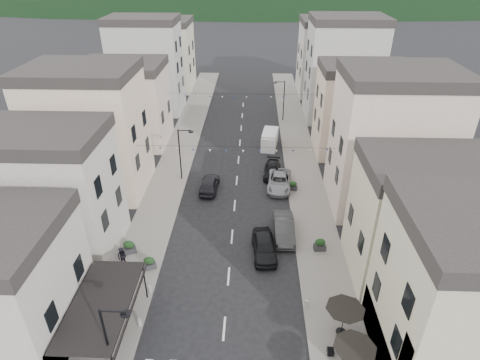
{
  "coord_description": "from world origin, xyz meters",
  "views": [
    {
      "loc": [
        1.72,
        -12.35,
        22.17
      ],
      "look_at": [
        0.57,
        20.05,
        3.5
      ],
      "focal_mm": 30.0,
      "sensor_mm": 36.0,
      "label": 1
    }
  ],
  "objects_px": {
    "parked_car_e": "(209,184)",
    "pedestrian_b": "(122,257)",
    "parked_car_c": "(279,182)",
    "parked_car_d": "(272,170)",
    "parked_car_b": "(284,228)",
    "delivery_van": "(270,139)",
    "pedestrian_a": "(115,285)",
    "parked_car_a": "(264,246)"
  },
  "relations": [
    {
      "from": "delivery_van",
      "to": "pedestrian_a",
      "type": "bearing_deg",
      "value": -106.77
    },
    {
      "from": "parked_car_c",
      "to": "parked_car_d",
      "type": "bearing_deg",
      "value": 108.54
    },
    {
      "from": "delivery_van",
      "to": "pedestrian_b",
      "type": "bearing_deg",
      "value": -110.73
    },
    {
      "from": "parked_car_a",
      "to": "parked_car_e",
      "type": "bearing_deg",
      "value": 114.09
    },
    {
      "from": "parked_car_c",
      "to": "parked_car_e",
      "type": "height_order",
      "value": "parked_car_e"
    },
    {
      "from": "parked_car_a",
      "to": "parked_car_e",
      "type": "height_order",
      "value": "parked_car_a"
    },
    {
      "from": "parked_car_c",
      "to": "delivery_van",
      "type": "distance_m",
      "value": 10.36
    },
    {
      "from": "parked_car_b",
      "to": "parked_car_e",
      "type": "height_order",
      "value": "parked_car_b"
    },
    {
      "from": "parked_car_b",
      "to": "pedestrian_b",
      "type": "relative_size",
      "value": 2.94
    },
    {
      "from": "parked_car_c",
      "to": "parked_car_d",
      "type": "relative_size",
      "value": 1.19
    },
    {
      "from": "parked_car_d",
      "to": "parked_car_e",
      "type": "relative_size",
      "value": 1.0
    },
    {
      "from": "parked_car_d",
      "to": "parked_car_c",
      "type": "bearing_deg",
      "value": -70.97
    },
    {
      "from": "parked_car_a",
      "to": "pedestrian_b",
      "type": "relative_size",
      "value": 2.8
    },
    {
      "from": "parked_car_d",
      "to": "parked_car_a",
      "type": "bearing_deg",
      "value": -89.39
    },
    {
      "from": "parked_car_b",
      "to": "pedestrian_a",
      "type": "relative_size",
      "value": 2.47
    },
    {
      "from": "pedestrian_a",
      "to": "pedestrian_b",
      "type": "xyz_separation_m",
      "value": [
        -0.49,
        3.31,
        -0.16
      ]
    },
    {
      "from": "parked_car_d",
      "to": "pedestrian_a",
      "type": "relative_size",
      "value": 2.24
    },
    {
      "from": "parked_car_b",
      "to": "parked_car_e",
      "type": "xyz_separation_m",
      "value": [
        -7.4,
        7.58,
        -0.05
      ]
    },
    {
      "from": "parked_car_c",
      "to": "pedestrian_a",
      "type": "xyz_separation_m",
      "value": [
        -12.65,
        -16.08,
        0.38
      ]
    },
    {
      "from": "parked_car_b",
      "to": "parked_car_d",
      "type": "distance_m",
      "value": 11.09
    },
    {
      "from": "parked_car_a",
      "to": "delivery_van",
      "type": "height_order",
      "value": "delivery_van"
    },
    {
      "from": "parked_car_b",
      "to": "parked_car_e",
      "type": "bearing_deg",
      "value": 133.3
    },
    {
      "from": "parked_car_e",
      "to": "parked_car_b",
      "type": "bearing_deg",
      "value": 137.51
    },
    {
      "from": "parked_car_d",
      "to": "pedestrian_a",
      "type": "bearing_deg",
      "value": -117.14
    },
    {
      "from": "parked_car_a",
      "to": "parked_car_e",
      "type": "distance_m",
      "value": 11.57
    },
    {
      "from": "parked_car_d",
      "to": "pedestrian_b",
      "type": "height_order",
      "value": "pedestrian_b"
    },
    {
      "from": "parked_car_c",
      "to": "parked_car_d",
      "type": "distance_m",
      "value": 2.77
    },
    {
      "from": "parked_car_c",
      "to": "parked_car_d",
      "type": "height_order",
      "value": "parked_car_c"
    },
    {
      "from": "pedestrian_a",
      "to": "delivery_van",
      "type": "bearing_deg",
      "value": 52.12
    },
    {
      "from": "parked_car_e",
      "to": "delivery_van",
      "type": "bearing_deg",
      "value": -117.74
    },
    {
      "from": "parked_car_a",
      "to": "delivery_van",
      "type": "relative_size",
      "value": 0.98
    },
    {
      "from": "parked_car_b",
      "to": "parked_car_c",
      "type": "distance_m",
      "value": 8.37
    },
    {
      "from": "parked_car_d",
      "to": "pedestrian_a",
      "type": "xyz_separation_m",
      "value": [
        -12.0,
        -18.78,
        0.47
      ]
    },
    {
      "from": "pedestrian_a",
      "to": "parked_car_d",
      "type": "bearing_deg",
      "value": 43.83
    },
    {
      "from": "parked_car_c",
      "to": "pedestrian_b",
      "type": "height_order",
      "value": "pedestrian_b"
    },
    {
      "from": "parked_car_e",
      "to": "pedestrian_b",
      "type": "xyz_separation_m",
      "value": [
        -5.74,
        -11.98,
        0.2
      ]
    },
    {
      "from": "parked_car_d",
      "to": "parked_car_b",
      "type": "bearing_deg",
      "value": -81.21
    },
    {
      "from": "delivery_van",
      "to": "pedestrian_a",
      "type": "distance_m",
      "value": 28.97
    },
    {
      "from": "parked_car_a",
      "to": "delivery_van",
      "type": "bearing_deg",
      "value": 82.26
    },
    {
      "from": "parked_car_d",
      "to": "pedestrian_b",
      "type": "relative_size",
      "value": 2.66
    },
    {
      "from": "parked_car_a",
      "to": "parked_car_c",
      "type": "xyz_separation_m",
      "value": [
        1.8,
        10.91,
        -0.06
      ]
    },
    {
      "from": "parked_car_d",
      "to": "pedestrian_b",
      "type": "xyz_separation_m",
      "value": [
        -12.49,
        -15.47,
        0.31
      ]
    }
  ]
}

